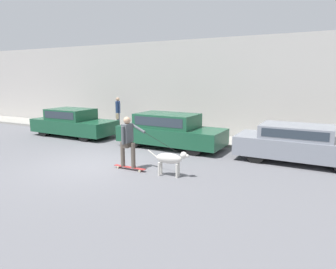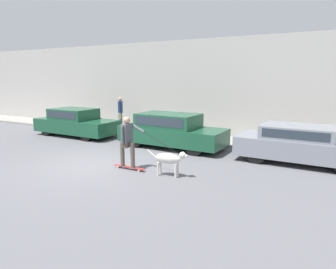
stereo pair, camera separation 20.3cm
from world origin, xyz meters
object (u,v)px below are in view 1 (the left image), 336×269
(parked_car_1, at_px, (170,131))
(parked_car_2, at_px, (300,144))
(skateboarder, at_px, (128,140))
(pedestrian_with_bag, at_px, (118,112))
(dog, at_px, (170,159))
(parked_car_0, at_px, (73,123))

(parked_car_1, height_order, parked_car_2, parked_car_1)
(skateboarder, bearing_deg, pedestrian_with_bag, 129.16)
(skateboarder, bearing_deg, parked_car_1, 94.05)
(parked_car_1, distance_m, skateboarder, 3.29)
(parked_car_2, bearing_deg, dog, -133.07)
(skateboarder, bearing_deg, dog, 1.14)
(skateboarder, xyz_separation_m, pedestrian_with_bag, (-4.24, 5.22, 0.12))
(parked_car_0, relative_size, parked_car_2, 1.01)
(parked_car_0, distance_m, skateboarder, 6.39)
(parked_car_2, height_order, dog, parked_car_2)
(parked_car_2, xyz_separation_m, dog, (-3.18, -3.25, -0.12))
(parked_car_1, xyz_separation_m, pedestrian_with_bag, (-4.01, 1.94, 0.38))
(parked_car_0, xyz_separation_m, skateboarder, (5.48, -3.28, 0.30))
(parked_car_2, relative_size, pedestrian_with_bag, 2.50)
(parked_car_2, distance_m, skateboarder, 5.66)
(parked_car_0, distance_m, dog, 7.63)
(parked_car_1, distance_m, parked_car_2, 4.83)
(parked_car_1, relative_size, skateboarder, 1.86)
(dog, bearing_deg, skateboarder, 174.38)
(dog, relative_size, skateboarder, 0.53)
(parked_car_0, relative_size, skateboarder, 1.81)
(parked_car_0, height_order, pedestrian_with_bag, pedestrian_with_bag)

